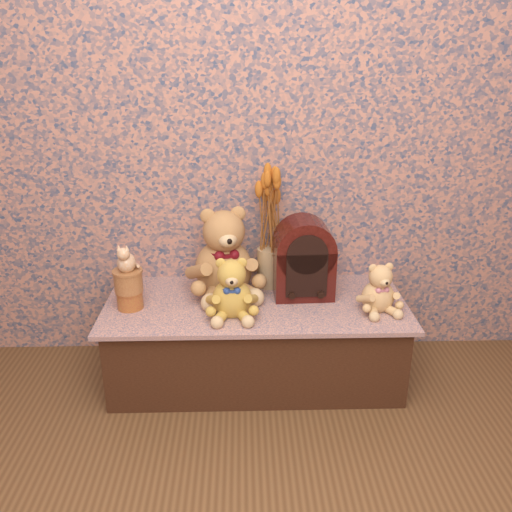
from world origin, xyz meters
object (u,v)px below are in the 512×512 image
Objects in this scene: teddy_small at (379,285)px; ceramic_vase at (269,267)px; biscuit_tin_lower at (130,299)px; teddy_medium at (232,284)px; cat_figurine at (126,257)px; teddy_large at (223,247)px; cathedral_radio at (304,257)px.

teddy_small is 1.24× the size of ceramic_vase.
biscuit_tin_lower is at bearing 167.46° from teddy_small.
cat_figurine is at bearing 169.70° from teddy_medium.
teddy_small is 1.08m from biscuit_tin_lower.
teddy_small is (0.67, -0.21, -0.10)m from teddy_large.
teddy_large is 0.25m from teddy_medium.
teddy_small is (0.63, 0.03, -0.02)m from teddy_medium.
cat_figurine is at bearing -160.64° from ceramic_vase.
biscuit_tin_lower is (-1.08, 0.04, -0.08)m from teddy_small.
teddy_large reaches higher than cat_figurine.
cathedral_radio is 0.20m from ceramic_vase.
cathedral_radio is 3.27× the size of biscuit_tin_lower.
teddy_medium is at bearing -4.48° from cat_figurine.
ceramic_vase is at bearing -0.04° from teddy_large.
ceramic_vase is 1.45× the size of cat_figurine.
teddy_large is 1.57× the size of teddy_medium.
teddy_medium is at bearing -8.99° from biscuit_tin_lower.
teddy_small reaches higher than biscuit_tin_lower.
teddy_large is 0.37m from cathedral_radio.
cathedral_radio is (-0.31, 0.16, 0.07)m from teddy_small.
teddy_small is 1.80× the size of cat_figurine.
teddy_small is at bearing 2.13° from cat_figurine.
ceramic_vase is at bearing 140.06° from teddy_small.
teddy_medium reaches higher than teddy_small.
teddy_medium is 0.63m from teddy_small.
cat_figurine is at bearing -171.78° from teddy_large.
biscuit_tin_lower is at bearing -160.64° from ceramic_vase.
cathedral_radio is 2.83× the size of cat_figurine.
cathedral_radio reaches higher than teddy_small.
teddy_small reaches higher than ceramic_vase.
cathedral_radio is at bearing 12.99° from cat_figurine.
ceramic_vase is (0.17, 0.29, -0.05)m from teddy_medium.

